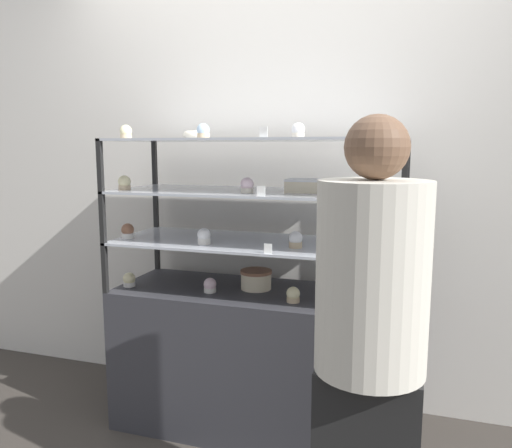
# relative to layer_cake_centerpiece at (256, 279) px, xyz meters

# --- Properties ---
(ground_plane) EXTENTS (20.00, 20.00, 0.00)m
(ground_plane) POSITION_rel_layer_cake_centerpiece_xyz_m (0.01, -0.04, -0.78)
(ground_plane) COLOR #38332D
(back_wall) EXTENTS (8.00, 0.05, 2.60)m
(back_wall) POSITION_rel_layer_cake_centerpiece_xyz_m (0.01, 0.38, 0.52)
(back_wall) COLOR silver
(back_wall) RESTS_ON ground_plane
(display_base) EXTENTS (1.43, 0.55, 0.73)m
(display_base) POSITION_rel_layer_cake_centerpiece_xyz_m (0.01, -0.04, -0.42)
(display_base) COLOR #333338
(display_base) RESTS_ON ground_plane
(display_riser_lower) EXTENTS (1.43, 0.55, 0.25)m
(display_riser_lower) POSITION_rel_layer_cake_centerpiece_xyz_m (0.01, -0.04, 0.19)
(display_riser_lower) COLOR black
(display_riser_lower) RESTS_ON display_base
(display_riser_middle) EXTENTS (1.43, 0.55, 0.25)m
(display_riser_middle) POSITION_rel_layer_cake_centerpiece_xyz_m (0.01, -0.04, 0.44)
(display_riser_middle) COLOR black
(display_riser_middle) RESTS_ON display_riser_lower
(display_riser_upper) EXTENTS (1.43, 0.55, 0.25)m
(display_riser_upper) POSITION_rel_layer_cake_centerpiece_xyz_m (0.01, -0.04, 0.70)
(display_riser_upper) COLOR black
(display_riser_upper) RESTS_ON display_riser_middle
(layer_cake_centerpiece) EXTENTS (0.16, 0.16, 0.10)m
(layer_cake_centerpiece) POSITION_rel_layer_cake_centerpiece_xyz_m (0.00, 0.00, 0.00)
(layer_cake_centerpiece) COLOR beige
(layer_cake_centerpiece) RESTS_ON display_base
(sheet_cake_frosted) EXTENTS (0.25, 0.15, 0.06)m
(sheet_cake_frosted) POSITION_rel_layer_cake_centerpiece_xyz_m (0.30, -0.04, 0.49)
(sheet_cake_frosted) COLOR beige
(sheet_cake_frosted) RESTS_ON display_riser_middle
(cupcake_0) EXTENTS (0.06, 0.06, 0.07)m
(cupcake_0) POSITION_rel_layer_cake_centerpiece_xyz_m (-0.64, -0.16, -0.02)
(cupcake_0) COLOR white
(cupcake_0) RESTS_ON display_base
(cupcake_1) EXTENTS (0.06, 0.06, 0.07)m
(cupcake_1) POSITION_rel_layer_cake_centerpiece_xyz_m (-0.20, -0.13, -0.02)
(cupcake_1) COLOR white
(cupcake_1) RESTS_ON display_base
(cupcake_2) EXTENTS (0.06, 0.06, 0.07)m
(cupcake_2) POSITION_rel_layer_cake_centerpiece_xyz_m (0.23, -0.16, -0.02)
(cupcake_2) COLOR #CCB28C
(cupcake_2) RESTS_ON display_base
(cupcake_3) EXTENTS (0.06, 0.06, 0.07)m
(cupcake_3) POSITION_rel_layer_cake_centerpiece_xyz_m (0.67, -0.15, -0.02)
(cupcake_3) COLOR #CCB28C
(cupcake_3) RESTS_ON display_base
(price_tag_0) EXTENTS (0.04, 0.00, 0.04)m
(price_tag_0) POSITION_rel_layer_cake_centerpiece_xyz_m (0.48, -0.29, -0.03)
(price_tag_0) COLOR white
(price_tag_0) RESTS_ON display_base
(cupcake_4) EXTENTS (0.06, 0.06, 0.08)m
(cupcake_4) POSITION_rel_layer_cake_centerpiece_xyz_m (-0.65, -0.15, 0.24)
(cupcake_4) COLOR white
(cupcake_4) RESTS_ON display_riser_lower
(cupcake_5) EXTENTS (0.06, 0.06, 0.08)m
(cupcake_5) POSITION_rel_layer_cake_centerpiece_xyz_m (-0.21, -0.17, 0.24)
(cupcake_5) COLOR white
(cupcake_5) RESTS_ON display_riser_lower
(cupcake_6) EXTENTS (0.06, 0.06, 0.08)m
(cupcake_6) POSITION_rel_layer_cake_centerpiece_xyz_m (0.23, -0.13, 0.24)
(cupcake_6) COLOR #CCB28C
(cupcake_6) RESTS_ON display_riser_lower
(cupcake_7) EXTENTS (0.06, 0.06, 0.08)m
(cupcake_7) POSITION_rel_layer_cake_centerpiece_xyz_m (0.65, -0.14, 0.24)
(cupcake_7) COLOR #CCB28C
(cupcake_7) RESTS_ON display_riser_lower
(price_tag_1) EXTENTS (0.04, 0.00, 0.04)m
(price_tag_1) POSITION_rel_layer_cake_centerpiece_xyz_m (0.15, -0.29, 0.23)
(price_tag_1) COLOR white
(price_tag_1) RESTS_ON display_riser_lower
(cupcake_8) EXTENTS (0.06, 0.06, 0.07)m
(cupcake_8) POSITION_rel_layer_cake_centerpiece_xyz_m (-0.64, -0.18, 0.49)
(cupcake_8) COLOR #CCB28C
(cupcake_8) RESTS_ON display_riser_middle
(cupcake_9) EXTENTS (0.06, 0.06, 0.07)m
(cupcake_9) POSITION_rel_layer_cake_centerpiece_xyz_m (0.00, -0.15, 0.49)
(cupcake_9) COLOR beige
(cupcake_9) RESTS_ON display_riser_middle
(cupcake_10) EXTENTS (0.06, 0.06, 0.07)m
(cupcake_10) POSITION_rel_layer_cake_centerpiece_xyz_m (0.66, -0.17, 0.49)
(cupcake_10) COLOR #CCB28C
(cupcake_10) RESTS_ON display_riser_middle
(price_tag_2) EXTENTS (0.04, 0.00, 0.04)m
(price_tag_2) POSITION_rel_layer_cake_centerpiece_xyz_m (0.12, -0.29, 0.48)
(price_tag_2) COLOR white
(price_tag_2) RESTS_ON display_riser_middle
(cupcake_11) EXTENTS (0.06, 0.06, 0.07)m
(cupcake_11) POSITION_rel_layer_cake_centerpiece_xyz_m (-0.63, -0.15, 0.74)
(cupcake_11) COLOR #CCB28C
(cupcake_11) RESTS_ON display_riser_upper
(cupcake_12) EXTENTS (0.06, 0.06, 0.07)m
(cupcake_12) POSITION_rel_layer_cake_centerpiece_xyz_m (-0.20, -0.18, 0.74)
(cupcake_12) COLOR #CCB28C
(cupcake_12) RESTS_ON display_riser_upper
(cupcake_13) EXTENTS (0.06, 0.06, 0.07)m
(cupcake_13) POSITION_rel_layer_cake_centerpiece_xyz_m (0.23, -0.10, 0.74)
(cupcake_13) COLOR beige
(cupcake_13) RESTS_ON display_riser_upper
(cupcake_14) EXTENTS (0.06, 0.06, 0.07)m
(cupcake_14) POSITION_rel_layer_cake_centerpiece_xyz_m (0.65, -0.10, 0.74)
(cupcake_14) COLOR white
(cupcake_14) RESTS_ON display_riser_upper
(price_tag_3) EXTENTS (0.04, 0.00, 0.04)m
(price_tag_3) POSITION_rel_layer_cake_centerpiece_xyz_m (0.13, -0.29, 0.73)
(price_tag_3) COLOR white
(price_tag_3) RESTS_ON display_riser_upper
(donut_glazed) EXTENTS (0.14, 0.14, 0.04)m
(donut_glazed) POSITION_rel_layer_cake_centerpiece_xyz_m (-0.32, -0.01, 0.73)
(donut_glazed) COLOR #EFE5CC
(donut_glazed) RESTS_ON display_riser_upper
(customer_figure) EXTENTS (0.36, 0.36, 1.55)m
(customer_figure) POSITION_rel_layer_cake_centerpiece_xyz_m (0.64, -0.76, 0.05)
(customer_figure) COLOR black
(customer_figure) RESTS_ON ground_plane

